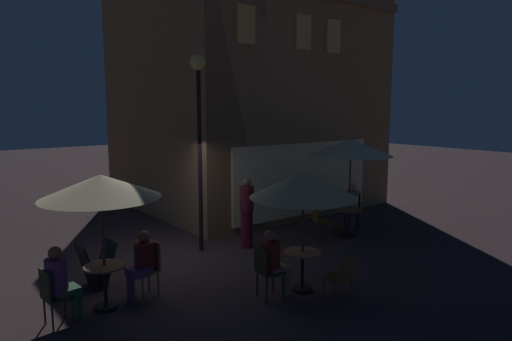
# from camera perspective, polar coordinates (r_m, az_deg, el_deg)

# --- Properties ---
(ground_plane) EXTENTS (60.00, 60.00, 0.00)m
(ground_plane) POSITION_cam_1_polar(r_m,az_deg,el_deg) (10.39, -9.95, -10.91)
(ground_plane) COLOR #312527
(cafe_building) EXTENTS (7.33, 6.83, 7.40)m
(cafe_building) POSITION_cam_1_polar(r_m,az_deg,el_deg) (14.23, -2.55, 9.44)
(cafe_building) COLOR #9B7049
(cafe_building) RESTS_ON ground
(street_lamp_near_corner) EXTENTS (0.36, 0.36, 4.49)m
(street_lamp_near_corner) POSITION_cam_1_polar(r_m,az_deg,el_deg) (10.44, -7.12, 7.50)
(street_lamp_near_corner) COLOR black
(street_lamp_near_corner) RESTS_ON ground
(menu_sandwich_board) EXTENTS (0.66, 0.59, 0.85)m
(menu_sandwich_board) POSITION_cam_1_polar(r_m,az_deg,el_deg) (9.17, -19.29, -10.98)
(menu_sandwich_board) COLOR black
(menu_sandwich_board) RESTS_ON ground
(cafe_table_0) EXTENTS (0.68, 0.68, 0.71)m
(cafe_table_0) POSITION_cam_1_polar(r_m,az_deg,el_deg) (12.12, 11.49, -5.72)
(cafe_table_0) COLOR black
(cafe_table_0) RESTS_ON ground
(cafe_table_1) EXTENTS (0.68, 0.68, 0.74)m
(cafe_table_1) POSITION_cam_1_polar(r_m,az_deg,el_deg) (8.52, 5.80, -11.44)
(cafe_table_1) COLOR black
(cafe_table_1) RESTS_ON ground
(cafe_table_2) EXTENTS (0.67, 0.67, 0.75)m
(cafe_table_2) POSITION_cam_1_polar(r_m,az_deg,el_deg) (8.17, -18.32, -12.66)
(cafe_table_2) COLOR black
(cafe_table_2) RESTS_ON ground
(patio_umbrella_0) EXTENTS (2.10, 2.10, 2.52)m
(patio_umbrella_0) POSITION_cam_1_polar(r_m,az_deg,el_deg) (11.82, 11.73, 2.77)
(patio_umbrella_0) COLOR black
(patio_umbrella_0) RESTS_ON ground
(patio_umbrella_1) EXTENTS (1.93, 1.93, 2.21)m
(patio_umbrella_1) POSITION_cam_1_polar(r_m,az_deg,el_deg) (8.16, 5.95, -1.82)
(patio_umbrella_1) COLOR black
(patio_umbrella_1) RESTS_ON ground
(patio_umbrella_2) EXTENTS (1.93, 1.93, 2.27)m
(patio_umbrella_2) POSITION_cam_1_polar(r_m,az_deg,el_deg) (7.77, -18.82, -1.98)
(patio_umbrella_2) COLOR black
(patio_umbrella_2) RESTS_ON ground
(cafe_chair_0) EXTENTS (0.58, 0.58, 0.97)m
(cafe_chair_0) POSITION_cam_1_polar(r_m,az_deg,el_deg) (12.93, 11.90, -4.50)
(cafe_chair_0) COLOR black
(cafe_chair_0) RESTS_ON ground
(cafe_chair_1) EXTENTS (0.58, 0.58, 0.95)m
(cafe_chair_1) POSITION_cam_1_polar(r_m,az_deg,el_deg) (11.83, 7.81, -5.72)
(cafe_chair_1) COLOR brown
(cafe_chair_1) RESTS_ON ground
(cafe_chair_2) EXTENTS (0.47, 0.47, 0.93)m
(cafe_chair_2) POSITION_cam_1_polar(r_m,az_deg,el_deg) (8.12, 1.23, -12.04)
(cafe_chair_2) COLOR black
(cafe_chair_2) RESTS_ON ground
(cafe_chair_3) EXTENTS (0.48, 0.48, 0.87)m
(cafe_chair_3) POSITION_cam_1_polar(r_m,az_deg,el_deg) (8.08, 10.73, -12.65)
(cafe_chair_3) COLOR #4F391E
(cafe_chair_3) RESTS_ON ground
(cafe_chair_4) EXTENTS (0.43, 0.43, 0.91)m
(cafe_chair_4) POSITION_cam_1_polar(r_m,az_deg,el_deg) (7.84, -24.13, -13.70)
(cafe_chair_4) COLOR black
(cafe_chair_4) RESTS_ON ground
(cafe_chair_5) EXTENTS (0.43, 0.43, 0.98)m
(cafe_chair_5) POSITION_cam_1_polar(r_m,az_deg,el_deg) (8.53, -13.10, -11.20)
(cafe_chair_5) COLOR brown
(cafe_chair_5) RESTS_ON ground
(patron_seated_0) EXTENTS (0.54, 0.50, 1.27)m
(patron_seated_0) POSITION_cam_1_polar(r_m,az_deg,el_deg) (12.76, 11.86, -4.02)
(patron_seated_0) COLOR #53376C
(patron_seated_0) RESTS_ON ground
(patron_seated_1) EXTENTS (0.54, 0.41, 1.24)m
(patron_seated_1) POSITION_cam_1_polar(r_m,az_deg,el_deg) (8.14, 2.09, -10.99)
(patron_seated_1) COLOR #73615E
(patron_seated_1) RESTS_ON ground
(patron_seated_2) EXTENTS (0.53, 0.37, 1.25)m
(patron_seated_2) POSITION_cam_1_polar(r_m,az_deg,el_deg) (7.83, -23.21, -12.43)
(patron_seated_2) COLOR #245030
(patron_seated_2) RESTS_ON ground
(patron_seated_3) EXTENTS (0.55, 0.41, 1.19)m
(patron_seated_3) POSITION_cam_1_polar(r_m,az_deg,el_deg) (8.42, -13.98, -10.70)
(patron_seated_3) COLOR #553269
(patron_seated_3) RESTS_ON ground
(patron_standing_4) EXTENTS (0.33, 0.33, 1.68)m
(patron_standing_4) POSITION_cam_1_polar(r_m,az_deg,el_deg) (10.87, -1.17, -5.28)
(patron_standing_4) COLOR #531223
(patron_standing_4) RESTS_ON ground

